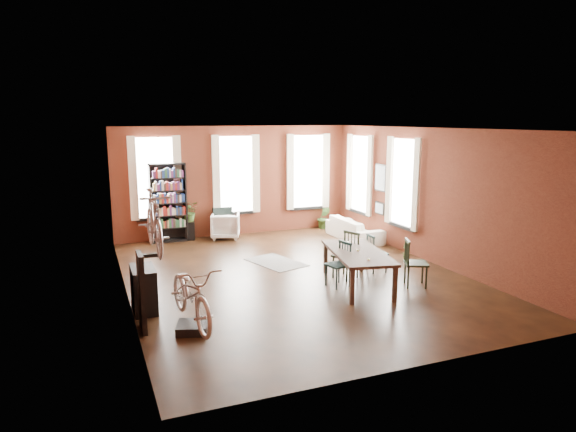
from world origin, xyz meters
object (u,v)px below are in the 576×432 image
cream_sofa (354,225)px  dining_table (357,269)px  bookshelf (168,203)px  plant_stand (190,231)px  dining_chair_a (338,265)px  dining_chair_c (416,263)px  dining_chair_b (346,256)px  white_armchair (225,225)px  bike_trainer (193,327)px  console_table (144,289)px  bicycle_floor (190,266)px  dining_chair_d (377,253)px

cream_sofa → dining_table: bearing=151.7°
bookshelf → cream_sofa: size_ratio=1.06×
cream_sofa → plant_stand: cream_sofa is taller
dining_chair_a → dining_chair_c: dining_chair_c is taller
dining_chair_b → cream_sofa: dining_chair_b is taller
bookshelf → white_armchair: (1.56, -0.20, -0.70)m
cream_sofa → bike_trainer: 7.36m
white_armchair → plant_stand: white_armchair is taller
console_table → bicycle_floor: bicycle_floor is taller
bookshelf → dining_chair_d: bearing=-50.2°
dining_chair_a → cream_sofa: (2.37, 3.57, -0.05)m
dining_chair_d → console_table: 5.19m
bike_trainer → bicycle_floor: bearing=-74.5°
dining_table → plant_stand: 5.92m
dining_chair_c → bike_trainer: dining_chair_c is taller
cream_sofa → console_table: (-6.23, -3.50, -0.01)m
dining_chair_c → bike_trainer: 4.80m
dining_chair_c → white_armchair: (-2.52, 5.64, -0.08)m
bookshelf → cream_sofa: bearing=-19.0°
bicycle_floor → bike_trainer: bearing=99.6°
dining_table → bike_trainer: 3.77m
dining_table → console_table: bearing=-171.0°
bicycle_floor → dining_chair_a: bearing=14.2°
console_table → cream_sofa: bearing=29.3°
dining_chair_c → dining_chair_d: bearing=33.7°
dining_chair_c → white_armchair: bearing=48.4°
bicycle_floor → dining_chair_b: bearing=18.2°
dining_chair_b → plant_stand: 5.40m
dining_table → dining_chair_a: bearing=170.1°
dining_chair_a → cream_sofa: size_ratio=0.44×
dining_chair_b → console_table: 4.29m
dining_chair_b → console_table: dining_chair_b is taller
bookshelf → cream_sofa: 5.28m
bookshelf → plant_stand: (0.57, 0.00, -0.84)m
dining_table → plant_stand: dining_table is taller
dining_chair_d → bike_trainer: dining_chair_d is taller
white_armchair → cream_sofa: 3.71m
dining_chair_a → console_table: bearing=-103.1°
dining_table → dining_chair_a: dining_chair_a is taller
console_table → bicycle_floor: (0.62, -1.25, 0.71)m
dining_chair_b → cream_sofa: size_ratio=0.48×
bookshelf → white_armchair: bookshelf is taller
cream_sofa → bicycle_floor: bearing=130.3°
bike_trainer → console_table: (-0.62, 1.25, 0.33)m
bookshelf → plant_stand: bookshelf is taller
bicycle_floor → dining_chair_c: bearing=1.4°
dining_chair_d → bicycle_floor: bicycle_floor is taller
bike_trainer → plant_stand: size_ratio=0.94×
bookshelf → bike_trainer: (-0.66, -6.45, -1.03)m
bookshelf → bike_trainer: size_ratio=4.48×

